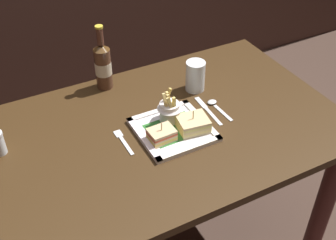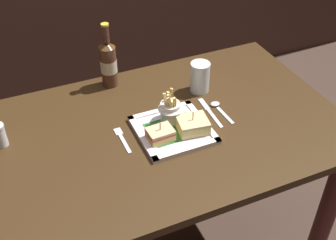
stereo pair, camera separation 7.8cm
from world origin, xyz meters
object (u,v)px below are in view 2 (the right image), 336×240
beer_bottle (108,63)px  spoon (218,107)px  fork (122,139)px  sandwich_half_right (193,125)px  pepper_shaker (0,136)px  water_glass (200,79)px  sandwich_half_left (160,134)px  dining_table (163,156)px  square_plate (173,130)px  fries_cup (170,109)px  knife (209,111)px

beer_bottle → spoon: bearing=-44.8°
fork → beer_bottle: bearing=78.8°
sandwich_half_right → pepper_shaker: (-0.59, 0.19, 0.00)m
water_glass → pepper_shaker: size_ratio=1.44×
sandwich_half_left → fork: sandwich_half_left is taller
dining_table → square_plate: 0.15m
beer_bottle → water_glass: beer_bottle is taller
sandwich_half_right → fries_cup: bearing=120.8°
water_glass → spoon: 0.14m
dining_table → sandwich_half_right: size_ratio=11.22×
sandwich_half_right → fork: bearing=164.6°
sandwich_half_left → sandwich_half_right: 0.12m
square_plate → spoon: square_plate is taller
dining_table → fries_cup: size_ratio=10.51×
spoon → pepper_shaker: bearing=171.8°
water_glass → knife: (-0.03, -0.14, -0.05)m
knife → spoon: (0.04, 0.01, 0.00)m
dining_table → fork: bearing=-178.9°
fork → pepper_shaker: size_ratio=1.66×
fries_cup → knife: bearing=0.3°
beer_bottle → fork: (-0.06, -0.33, -0.09)m
beer_bottle → pepper_shaker: 0.48m
spoon → fries_cup: bearing=-177.8°
dining_table → pepper_shaker: bearing=166.2°
sandwich_half_left → sandwich_half_right: bearing=0.0°
dining_table → knife: bearing=4.1°
dining_table → fork: (-0.15, -0.00, 0.14)m
fork → water_glass: bearing=22.7°
dining_table → sandwich_half_left: (-0.04, -0.07, 0.17)m
sandwich_half_left → fries_cup: size_ratio=0.73×
square_plate → beer_bottle: beer_bottle is taller
dining_table → sandwich_half_right: bearing=-39.9°
square_plate → water_glass: 0.27m
sandwich_half_right → beer_bottle: bearing=112.6°
dining_table → fries_cup: 0.20m
beer_bottle → water_glass: size_ratio=2.18×
sandwich_half_left → spoon: size_ratio=0.63×
sandwich_half_right → fries_cup: fries_cup is taller
dining_table → knife: size_ratio=6.87×
sandwich_half_right → beer_bottle: (-0.16, 0.39, 0.06)m
dining_table → sandwich_half_left: size_ratio=14.42×
square_plate → spoon: bearing=15.3°
water_glass → pepper_shaker: (-0.73, -0.02, -0.01)m
pepper_shaker → fries_cup: bearing=-11.7°
pepper_shaker → knife: bearing=-9.1°
square_plate → pepper_shaker: (-0.53, 0.16, 0.03)m
beer_bottle → spoon: (0.31, -0.30, -0.09)m
beer_bottle → fork: beer_bottle is taller
sandwich_half_left → water_glass: (0.25, 0.21, 0.02)m
sandwich_half_right → fork: 0.24m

